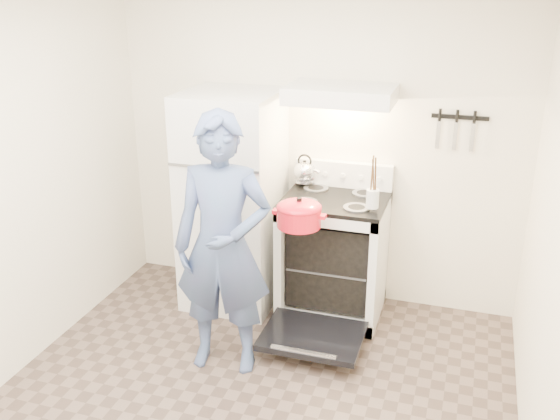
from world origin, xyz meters
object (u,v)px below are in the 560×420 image
object	(u,v)px
refrigerator	(233,201)
person	(223,246)
dutch_oven	(299,217)
tea_kettle	(304,170)
stove_body	(333,258)

from	to	relation	value
refrigerator	person	world-z (taller)	person
refrigerator	dutch_oven	size ratio (longest dim) A/B	4.61
refrigerator	dutch_oven	xyz separation A→B (m)	(0.68, -0.49, 0.13)
tea_kettle	dutch_oven	distance (m)	0.76
refrigerator	dutch_oven	bearing A→B (deg)	-35.80
refrigerator	tea_kettle	size ratio (longest dim) A/B	6.77
stove_body	tea_kettle	size ratio (longest dim) A/B	3.66
person	dutch_oven	bearing A→B (deg)	35.61
refrigerator	stove_body	world-z (taller)	refrigerator
dutch_oven	tea_kettle	bearing A→B (deg)	102.79
refrigerator	tea_kettle	bearing A→B (deg)	25.66
dutch_oven	stove_body	bearing A→B (deg)	75.40
dutch_oven	person	bearing A→B (deg)	-136.17
stove_body	tea_kettle	world-z (taller)	tea_kettle
tea_kettle	dutch_oven	world-z (taller)	tea_kettle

